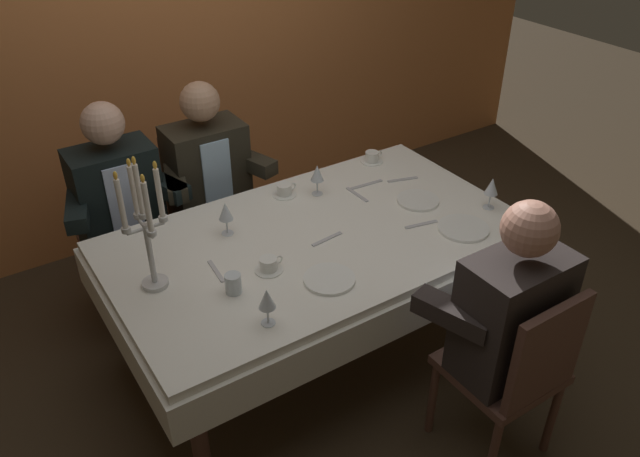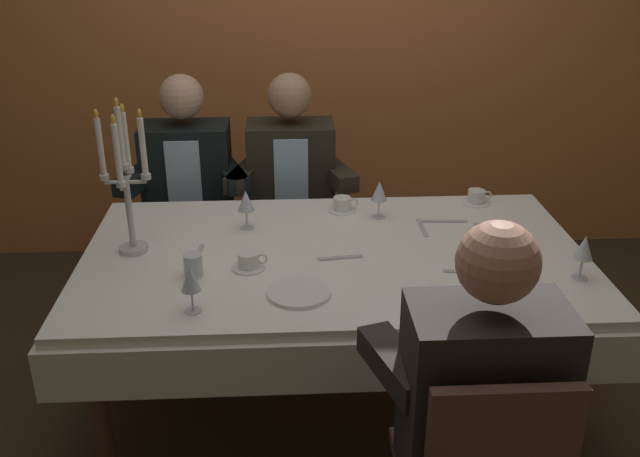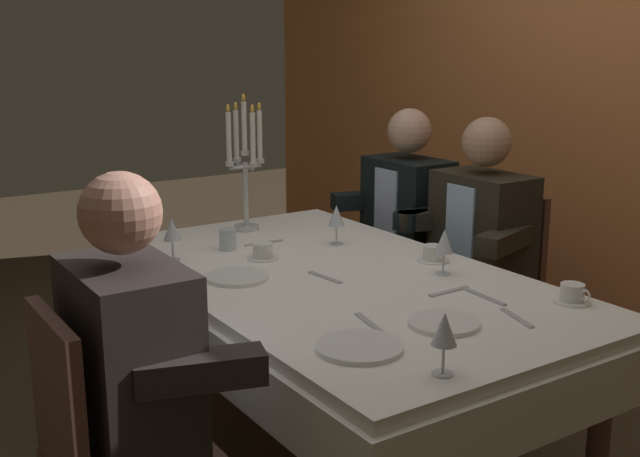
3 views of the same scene
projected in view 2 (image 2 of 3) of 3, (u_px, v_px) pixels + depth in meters
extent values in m
plane|color=#3E3121|center=(333.00, 409.00, 2.96)|extent=(12.00, 12.00, 0.00)
cube|color=#D47B41|center=(314.00, 24.00, 3.92)|extent=(6.00, 0.12, 2.70)
cube|color=white|center=(334.00, 257.00, 2.67)|extent=(1.90, 1.10, 0.04)
cube|color=white|center=(334.00, 282.00, 2.71)|extent=(1.94, 1.14, 0.18)
cylinder|color=brown|center=(100.00, 416.00, 2.39)|extent=(0.07, 0.07, 0.70)
cylinder|color=brown|center=(577.00, 399.00, 2.47)|extent=(0.07, 0.07, 0.70)
cylinder|color=brown|center=(144.00, 292.00, 3.17)|extent=(0.07, 0.07, 0.70)
cylinder|color=brown|center=(505.00, 282.00, 3.25)|extent=(0.07, 0.07, 0.70)
cylinder|color=silver|center=(134.00, 248.00, 2.67)|extent=(0.11, 0.11, 0.02)
cylinder|color=silver|center=(130.00, 212.00, 2.61)|extent=(0.02, 0.02, 0.28)
cylinder|color=silver|center=(124.00, 166.00, 2.53)|extent=(0.04, 0.04, 0.02)
cylinder|color=white|center=(120.00, 136.00, 2.48)|extent=(0.02, 0.02, 0.21)
ellipsoid|color=yellow|center=(116.00, 102.00, 2.43)|extent=(0.02, 0.02, 0.03)
cylinder|color=silver|center=(136.00, 182.00, 2.56)|extent=(0.07, 0.01, 0.01)
cylinder|color=silver|center=(146.00, 176.00, 2.55)|extent=(0.04, 0.04, 0.02)
cylinder|color=white|center=(143.00, 146.00, 2.50)|extent=(0.02, 0.02, 0.21)
ellipsoid|color=yellow|center=(139.00, 113.00, 2.46)|extent=(0.02, 0.02, 0.03)
cylinder|color=silver|center=(128.00, 178.00, 2.59)|extent=(0.01, 0.08, 0.01)
cylinder|color=silver|center=(129.00, 170.00, 2.62)|extent=(0.04, 0.04, 0.02)
cylinder|color=white|center=(126.00, 141.00, 2.57)|extent=(0.02, 0.02, 0.21)
ellipsoid|color=yellow|center=(122.00, 108.00, 2.52)|extent=(0.02, 0.02, 0.03)
cylinder|color=silver|center=(115.00, 182.00, 2.55)|extent=(0.07, 0.01, 0.01)
cylinder|color=silver|center=(104.00, 177.00, 2.54)|extent=(0.04, 0.04, 0.02)
cylinder|color=white|center=(100.00, 147.00, 2.50)|extent=(0.02, 0.02, 0.21)
ellipsoid|color=yellow|center=(96.00, 114.00, 2.45)|extent=(0.02, 0.02, 0.03)
cylinder|color=silver|center=(124.00, 186.00, 2.52)|extent=(0.01, 0.07, 0.01)
cylinder|color=silver|center=(121.00, 184.00, 2.48)|extent=(0.04, 0.04, 0.02)
cylinder|color=white|center=(117.00, 153.00, 2.43)|extent=(0.02, 0.02, 0.21)
ellipsoid|color=yellow|center=(113.00, 119.00, 2.38)|extent=(0.02, 0.02, 0.03)
cylinder|color=white|center=(490.00, 249.00, 2.67)|extent=(0.21, 0.21, 0.01)
cylinder|color=white|center=(299.00, 292.00, 2.36)|extent=(0.22, 0.22, 0.01)
cylinder|color=white|center=(518.00, 289.00, 2.38)|extent=(0.24, 0.24, 0.01)
cylinder|color=silver|center=(378.00, 217.00, 2.97)|extent=(0.06, 0.06, 0.00)
cylinder|color=silver|center=(379.00, 208.00, 2.95)|extent=(0.01, 0.01, 0.07)
cone|color=silver|center=(379.00, 191.00, 2.92)|extent=(0.07, 0.07, 0.08)
cylinder|color=silver|center=(579.00, 278.00, 2.47)|extent=(0.06, 0.06, 0.00)
cylinder|color=silver|center=(581.00, 268.00, 2.45)|extent=(0.01, 0.01, 0.07)
cone|color=silver|center=(584.00, 247.00, 2.42)|extent=(0.07, 0.07, 0.08)
cylinder|color=maroon|center=(583.00, 254.00, 2.43)|extent=(0.04, 0.04, 0.03)
cylinder|color=silver|center=(193.00, 311.00, 2.26)|extent=(0.06, 0.06, 0.00)
cylinder|color=silver|center=(192.00, 300.00, 2.25)|extent=(0.01, 0.01, 0.07)
cone|color=silver|center=(190.00, 278.00, 2.21)|extent=(0.07, 0.07, 0.08)
cylinder|color=maroon|center=(191.00, 285.00, 2.22)|extent=(0.04, 0.04, 0.03)
cylinder|color=silver|center=(247.00, 228.00, 2.86)|extent=(0.06, 0.06, 0.00)
cylinder|color=silver|center=(247.00, 219.00, 2.85)|extent=(0.01, 0.01, 0.07)
cone|color=silver|center=(246.00, 201.00, 2.81)|extent=(0.07, 0.07, 0.08)
cylinder|color=#E0D172|center=(246.00, 206.00, 2.82)|extent=(0.04, 0.04, 0.03)
cylinder|color=silver|center=(193.00, 265.00, 2.47)|extent=(0.07, 0.07, 0.09)
cylinder|color=white|center=(476.00, 202.00, 3.11)|extent=(0.12, 0.12, 0.01)
cylinder|color=white|center=(476.00, 196.00, 3.10)|extent=(0.08, 0.08, 0.05)
torus|color=white|center=(488.00, 195.00, 3.10)|extent=(0.04, 0.01, 0.04)
cylinder|color=white|center=(249.00, 267.00, 2.54)|extent=(0.12, 0.12, 0.01)
cylinder|color=white|center=(248.00, 260.00, 2.53)|extent=(0.08, 0.08, 0.05)
torus|color=white|center=(262.00, 259.00, 2.53)|extent=(0.04, 0.01, 0.04)
cylinder|color=white|center=(342.00, 210.00, 3.03)|extent=(0.12, 0.12, 0.01)
cylinder|color=white|center=(342.00, 203.00, 3.02)|extent=(0.08, 0.08, 0.05)
torus|color=white|center=(354.00, 203.00, 3.02)|extent=(0.04, 0.01, 0.04)
cube|color=#B7B7BC|center=(199.00, 254.00, 2.64)|extent=(0.03, 0.17, 0.01)
cube|color=#B7B7BC|center=(494.00, 226.00, 2.87)|extent=(0.17, 0.07, 0.01)
cube|color=#B7B7BC|center=(422.00, 228.00, 2.86)|extent=(0.02, 0.17, 0.01)
cube|color=#B7B7BC|center=(467.00, 272.00, 2.50)|extent=(0.17, 0.05, 0.01)
cube|color=#B7B7BC|center=(340.00, 258.00, 2.61)|extent=(0.17, 0.04, 0.01)
cube|color=#B7B7BC|center=(444.00, 221.00, 2.92)|extent=(0.19, 0.03, 0.01)
cylinder|color=brown|center=(155.00, 290.00, 3.47)|extent=(0.04, 0.04, 0.42)
cylinder|color=brown|center=(228.00, 288.00, 3.49)|extent=(0.04, 0.04, 0.42)
cylinder|color=brown|center=(166.00, 258.00, 3.80)|extent=(0.04, 0.04, 0.42)
cylinder|color=brown|center=(232.00, 256.00, 3.82)|extent=(0.04, 0.04, 0.42)
cube|color=brown|center=(192.00, 232.00, 3.55)|extent=(0.42, 0.42, 0.04)
cube|color=brown|center=(193.00, 175.00, 3.63)|extent=(0.38, 0.04, 0.44)
cube|color=black|center=(188.00, 178.00, 3.43)|extent=(0.42, 0.26, 0.54)
cube|color=silver|center=(184.00, 182.00, 3.30)|extent=(0.16, 0.01, 0.40)
sphere|color=tan|center=(181.00, 97.00, 3.27)|extent=(0.21, 0.21, 0.21)
cube|color=black|center=(138.00, 178.00, 3.31)|extent=(0.19, 0.34, 0.08)
cube|color=black|center=(231.00, 177.00, 3.34)|extent=(0.19, 0.34, 0.08)
cylinder|color=brown|center=(257.00, 287.00, 3.50)|extent=(0.04, 0.04, 0.42)
cylinder|color=brown|center=(329.00, 285.00, 3.52)|extent=(0.04, 0.04, 0.42)
cylinder|color=brown|center=(259.00, 255.00, 3.83)|extent=(0.04, 0.04, 0.42)
cylinder|color=brown|center=(325.00, 254.00, 3.84)|extent=(0.04, 0.04, 0.42)
cube|color=brown|center=(292.00, 230.00, 3.58)|extent=(0.42, 0.42, 0.04)
cube|color=brown|center=(290.00, 173.00, 3.65)|extent=(0.38, 0.04, 0.44)
cube|color=#29251B|center=(291.00, 176.00, 3.46)|extent=(0.42, 0.26, 0.54)
cube|color=#ACCDEB|center=(291.00, 180.00, 3.32)|extent=(0.16, 0.01, 0.40)
sphere|color=tan|center=(289.00, 95.00, 3.29)|extent=(0.21, 0.21, 0.21)
cube|color=#29251B|center=(245.00, 176.00, 3.34)|extent=(0.19, 0.34, 0.08)
cube|color=#29251B|center=(337.00, 175.00, 3.36)|extent=(0.19, 0.34, 0.08)
cube|color=#2B2422|center=(482.00, 397.00, 1.88)|extent=(0.42, 0.26, 0.54)
cube|color=#ADC6E9|center=(471.00, 358.00, 1.99)|extent=(0.16, 0.01, 0.40)
sphere|color=tan|center=(498.00, 262.00, 1.71)|extent=(0.21, 0.21, 0.21)
cube|color=#2B2422|center=(551.00, 360.00, 1.97)|extent=(0.19, 0.34, 0.08)
cube|color=#2B2422|center=(396.00, 365.00, 1.94)|extent=(0.19, 0.34, 0.08)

